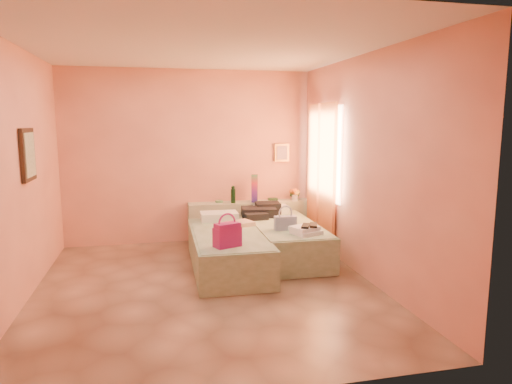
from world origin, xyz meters
TOP-DOWN VIEW (x-y plane):
  - ground at (0.00, 0.00)m, footprint 4.50×4.50m
  - room_walls at (0.21, 0.57)m, footprint 4.02×4.51m
  - headboard_ledge at (0.98, 2.10)m, footprint 2.05×0.30m
  - bed_left at (0.36, 0.67)m, footprint 0.94×2.02m
  - bed_right at (1.26, 1.05)m, footprint 0.94×2.02m
  - water_bottle at (0.68, 2.03)m, footprint 0.09×0.09m
  - rainbow_box at (1.04, 2.03)m, footprint 0.13×0.13m
  - small_dish at (0.46, 2.14)m, footprint 0.16×0.16m
  - green_book at (1.39, 2.18)m, footprint 0.19×0.15m
  - flower_vase at (1.73, 2.03)m, footprint 0.25×0.25m
  - magenta_handbag at (0.25, -0.02)m, footprint 0.35×0.28m
  - khaki_garment at (0.60, 1.03)m, footprint 0.43×0.39m
  - clothes_pile at (1.06, 1.62)m, footprint 0.58×0.58m
  - blue_handbag at (1.16, 0.65)m, footprint 0.30×0.14m
  - towel_stack at (1.37, 0.36)m, footprint 0.44×0.41m
  - sandal_pair at (1.41, 0.35)m, footprint 0.28×0.31m

SIDE VIEW (x-z plane):
  - ground at x=0.00m, z-range 0.00..0.00m
  - bed_left at x=0.36m, z-range 0.00..0.50m
  - bed_right at x=1.26m, z-range 0.00..0.50m
  - headboard_ledge at x=0.98m, z-range 0.00..0.65m
  - khaki_garment at x=0.60m, z-range 0.50..0.56m
  - towel_stack at x=1.37m, z-range 0.50..0.60m
  - clothes_pile at x=1.06m, z-range 0.50..0.67m
  - blue_handbag at x=1.16m, z-range 0.50..0.69m
  - sandal_pair at x=1.41m, z-range 0.60..0.63m
  - magenta_handbag at x=0.25m, z-range 0.50..0.79m
  - green_book at x=1.39m, z-range 0.65..0.68m
  - small_dish at x=0.46m, z-range 0.65..0.68m
  - flower_vase at x=1.73m, z-range 0.65..0.90m
  - water_bottle at x=0.68m, z-range 0.65..0.92m
  - rainbow_box at x=1.04m, z-range 0.65..1.11m
  - room_walls at x=0.21m, z-range 0.38..3.19m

